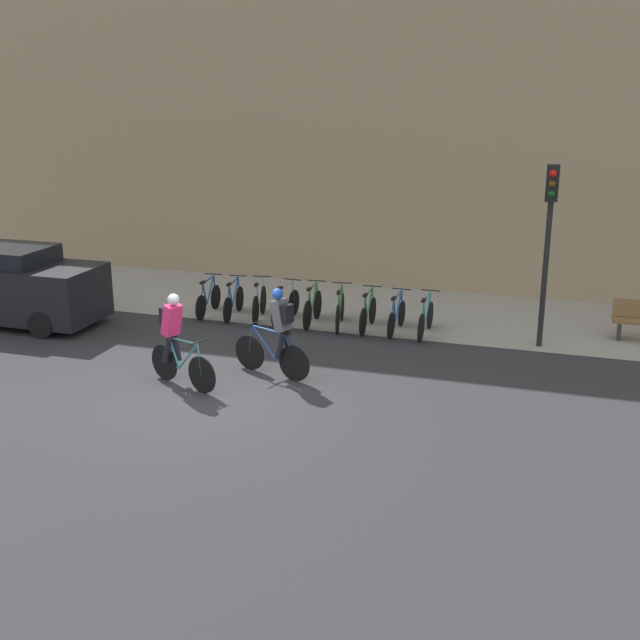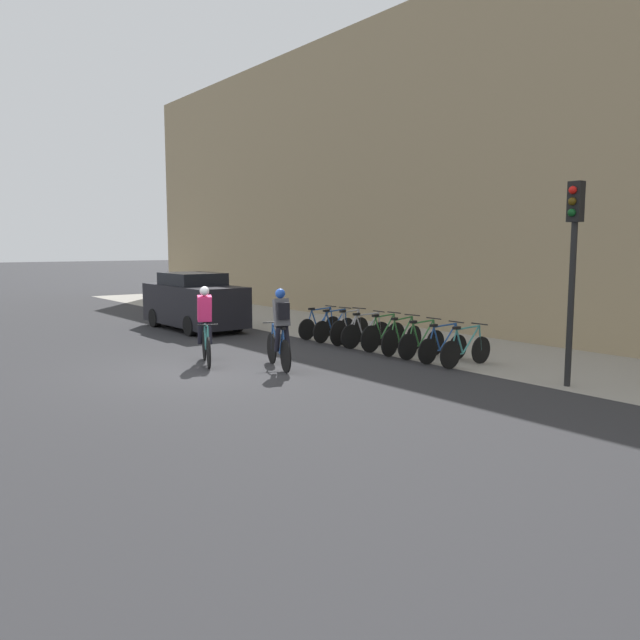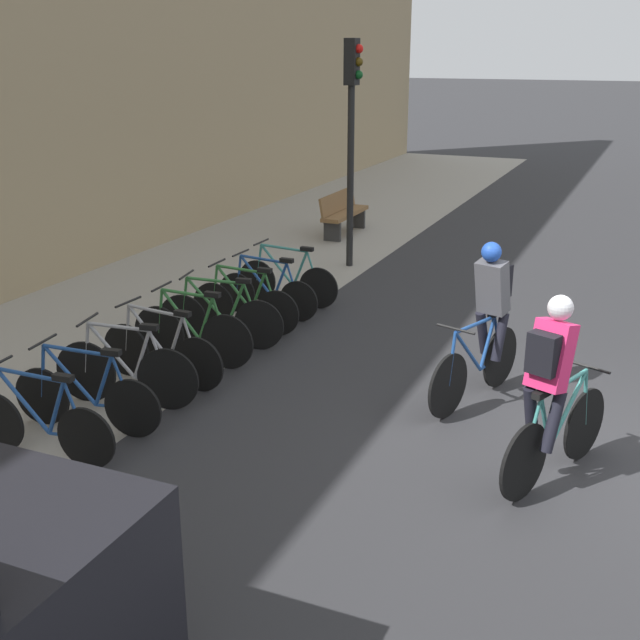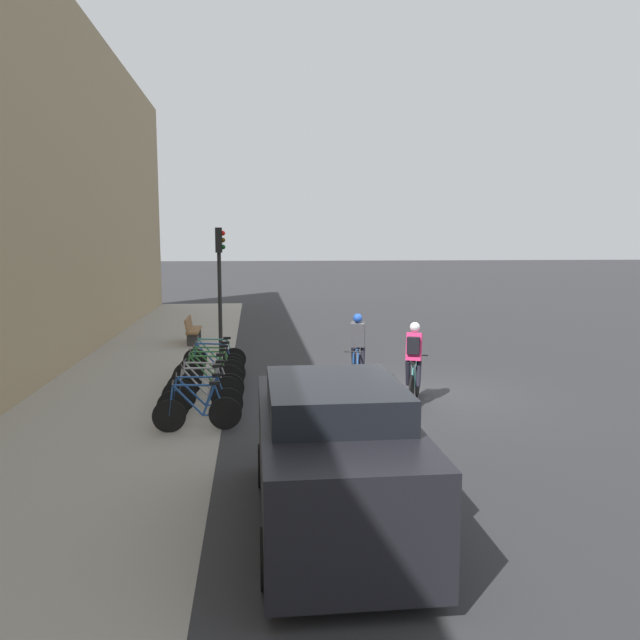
% 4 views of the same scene
% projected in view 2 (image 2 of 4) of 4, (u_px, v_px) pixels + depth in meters
% --- Properties ---
extents(ground, '(200.00, 200.00, 0.00)m').
position_uv_depth(ground, '(205.00, 371.00, 13.69)').
color(ground, '#2B2B2D').
extents(kerb_strip, '(44.00, 4.50, 0.01)m').
position_uv_depth(kerb_strip, '(419.00, 342.00, 17.78)').
color(kerb_strip, gray).
rests_on(kerb_strip, ground).
extents(building_facade, '(44.00, 0.60, 10.61)m').
position_uv_depth(building_facade, '(481.00, 159.00, 18.70)').
color(building_facade, '#9E8966').
rests_on(building_facade, ground).
extents(cyclist_pink, '(1.67, 0.73, 1.80)m').
position_uv_depth(cyclist_pink, '(205.00, 323.00, 14.48)').
color(cyclist_pink, black).
rests_on(cyclist_pink, ground).
extents(cyclist_grey, '(1.76, 0.66, 1.80)m').
position_uv_depth(cyclist_grey, '(280.00, 327.00, 13.70)').
color(cyclist_grey, black).
rests_on(cyclist_grey, ground).
extents(parked_bike_0, '(0.46, 1.65, 0.94)m').
position_uv_depth(parked_bike_0, '(320.00, 325.00, 18.42)').
color(parked_bike_0, black).
rests_on(parked_bike_0, ground).
extents(parked_bike_1, '(0.46, 1.68, 0.95)m').
position_uv_depth(parked_bike_1, '(334.00, 328.00, 17.88)').
color(parked_bike_1, black).
rests_on(parked_bike_1, ground).
extents(parked_bike_2, '(0.48, 1.66, 0.99)m').
position_uv_depth(parked_bike_2, '(350.00, 329.00, 17.35)').
color(parked_bike_2, black).
rests_on(parked_bike_2, ground).
extents(parked_bike_3, '(0.46, 1.70, 0.96)m').
position_uv_depth(parked_bike_3, '(366.00, 333.00, 16.82)').
color(parked_bike_3, black).
rests_on(parked_bike_3, ground).
extents(parked_bike_4, '(0.46, 1.66, 0.98)m').
position_uv_depth(parked_bike_4, '(383.00, 335.00, 16.28)').
color(parked_bike_4, black).
rests_on(parked_bike_4, ground).
extents(parked_bike_5, '(0.48, 1.72, 0.97)m').
position_uv_depth(parked_bike_5, '(402.00, 338.00, 15.74)').
color(parked_bike_5, black).
rests_on(parked_bike_5, ground).
extents(parked_bike_6, '(0.46, 1.64, 0.95)m').
position_uv_depth(parked_bike_6, '(422.00, 342.00, 15.21)').
color(parked_bike_6, black).
rests_on(parked_bike_6, ground).
extents(parked_bike_7, '(0.46, 1.64, 0.94)m').
position_uv_depth(parked_bike_7, '(443.00, 346.00, 14.68)').
color(parked_bike_7, black).
rests_on(parked_bike_7, ground).
extents(parked_bike_8, '(0.46, 1.69, 0.95)m').
position_uv_depth(parked_bike_8, '(466.00, 349.00, 14.14)').
color(parked_bike_8, black).
rests_on(parked_bike_8, ground).
extents(traffic_light_pole, '(0.26, 0.30, 3.94)m').
position_uv_depth(traffic_light_pole, '(573.00, 247.00, 11.85)').
color(traffic_light_pole, black).
rests_on(traffic_light_pole, ground).
extents(parked_car, '(4.30, 1.84, 1.85)m').
position_uv_depth(parked_car, '(194.00, 302.00, 20.39)').
color(parked_car, black).
rests_on(parked_car, ground).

